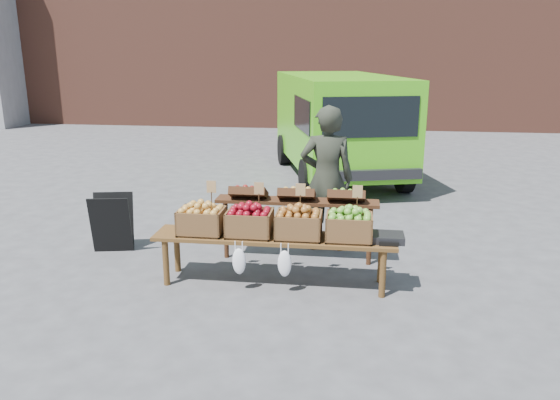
% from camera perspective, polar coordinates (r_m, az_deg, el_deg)
% --- Properties ---
extents(ground, '(80.00, 80.00, 0.00)m').
position_cam_1_polar(ground, '(6.17, -8.07, -9.37)').
color(ground, '#4B4B4D').
extents(delivery_van, '(3.31, 5.06, 2.08)m').
position_cam_1_polar(delivery_van, '(11.37, 6.12, 7.58)').
color(delivery_van, '#4AB916').
rests_on(delivery_van, ground).
extents(vendor, '(0.72, 0.50, 1.91)m').
position_cam_1_polar(vendor, '(7.11, 4.91, 2.20)').
color(vendor, '#262A20').
rests_on(vendor, ground).
extents(chalkboard_sign, '(0.56, 0.38, 0.78)m').
position_cam_1_polar(chalkboard_sign, '(7.47, -17.13, -2.30)').
color(chalkboard_sign, black).
rests_on(chalkboard_sign, ground).
extents(back_table, '(2.10, 0.44, 1.04)m').
position_cam_1_polar(back_table, '(6.76, 1.75, -2.26)').
color(back_table, '#391F10').
rests_on(back_table, ground).
extents(display_bench, '(2.70, 0.56, 0.57)m').
position_cam_1_polar(display_bench, '(6.19, -0.62, -6.27)').
color(display_bench, '#523517').
rests_on(display_bench, ground).
extents(crate_golden_apples, '(0.50, 0.40, 0.28)m').
position_cam_1_polar(crate_golden_apples, '(6.21, -8.19, -2.19)').
color(crate_golden_apples, '#B79420').
rests_on(crate_golden_apples, display_bench).
extents(crate_russet_pears, '(0.50, 0.40, 0.28)m').
position_cam_1_polar(crate_russet_pears, '(6.09, -3.19, -2.42)').
color(crate_russet_pears, maroon).
rests_on(crate_russet_pears, display_bench).
extents(crate_red_apples, '(0.50, 0.40, 0.28)m').
position_cam_1_polar(crate_red_apples, '(6.02, 1.97, -2.63)').
color(crate_red_apples, '#AD7032').
rests_on(crate_red_apples, display_bench).
extents(crate_green_apples, '(0.50, 0.40, 0.28)m').
position_cam_1_polar(crate_green_apples, '(5.99, 7.22, -2.83)').
color(crate_green_apples, '#468329').
rests_on(crate_green_apples, display_bench).
extents(weighing_scale, '(0.34, 0.30, 0.08)m').
position_cam_1_polar(weighing_scale, '(6.04, 11.23, -3.87)').
color(weighing_scale, black).
rests_on(weighing_scale, display_bench).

